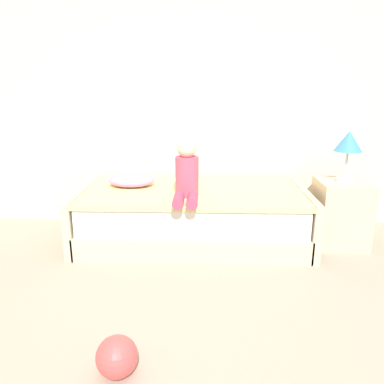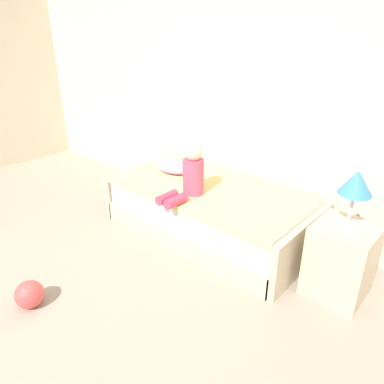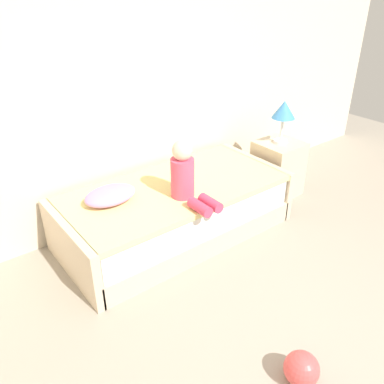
{
  "view_description": "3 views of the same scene",
  "coord_description": "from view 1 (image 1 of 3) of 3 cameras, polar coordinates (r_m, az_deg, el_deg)",
  "views": [
    {
      "loc": [
        0.12,
        -1.32,
        1.43
      ],
      "look_at": [
        0.02,
        1.75,
        0.55
      ],
      "focal_mm": 35.22,
      "sensor_mm": 36.0,
      "label": 1
    },
    {
      "loc": [
        2.03,
        -0.53,
        1.94
      ],
      "look_at": [
        0.02,
        1.75,
        0.55
      ],
      "focal_mm": 33.5,
      "sensor_mm": 36.0,
      "label": 2
    },
    {
      "loc": [
        -1.79,
        -0.58,
        2.17
      ],
      "look_at": [
        0.02,
        1.75,
        0.55
      ],
      "focal_mm": 37.37,
      "sensor_mm": 36.0,
      "label": 3
    }
  ],
  "objects": [
    {
      "name": "wall_rear",
      "position": [
        3.92,
        0.06,
        16.26
      ],
      "size": [
        7.2,
        0.1,
        2.9
      ],
      "primitive_type": "cube",
      "color": "beige",
      "rests_on": "ground"
    },
    {
      "name": "bed",
      "position": [
        3.53,
        0.13,
        -3.64
      ],
      "size": [
        2.11,
        1.0,
        0.5
      ],
      "color": "beige",
      "rests_on": "ground"
    },
    {
      "name": "nightstand",
      "position": [
        3.69,
        21.57,
        -3.0
      ],
      "size": [
        0.44,
        0.44,
        0.6
      ],
      "primitive_type": "cube",
      "color": "beige",
      "rests_on": "ground"
    },
    {
      "name": "table_lamp",
      "position": [
        3.55,
        22.61,
        6.78
      ],
      "size": [
        0.24,
        0.24,
        0.45
      ],
      "color": "silver",
      "rests_on": "nightstand"
    },
    {
      "name": "child_figure",
      "position": [
        3.18,
        -0.8,
        2.8
      ],
      "size": [
        0.2,
        0.51,
        0.5
      ],
      "color": "#E04C6B",
      "rests_on": "bed"
    },
    {
      "name": "pillow",
      "position": [
        3.59,
        -9.15,
        1.84
      ],
      "size": [
        0.44,
        0.3,
        0.13
      ],
      "primitive_type": "ellipsoid",
      "color": "#EA8CC6",
      "rests_on": "bed"
    },
    {
      "name": "toy_ball",
      "position": [
        2.1,
        -11.3,
        -23.27
      ],
      "size": [
        0.21,
        0.21,
        0.21
      ],
      "primitive_type": "sphere",
      "color": "#E54C4C",
      "rests_on": "ground"
    }
  ]
}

